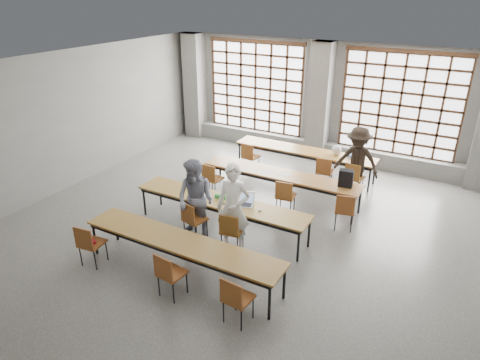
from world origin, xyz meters
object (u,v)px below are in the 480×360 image
at_px(desk_row_a, 304,152).
at_px(desk_row_b, 280,176).
at_px(chair_front_left, 192,217).
at_px(backpack, 346,178).
at_px(student_back, 357,161).
at_px(student_male, 233,208).
at_px(green_box, 221,196).
at_px(student_female, 196,200).
at_px(phone, 226,204).
at_px(chair_mid_centre, 285,194).
at_px(chair_near_mid, 169,271).
at_px(laptop_front, 245,201).
at_px(chair_back_mid, 324,170).
at_px(chair_back_right, 354,175).
at_px(mouse, 260,210).
at_px(chair_mid_right, 345,208).
at_px(plastic_bag, 337,150).
at_px(chair_back_left, 249,155).
at_px(desk_row_c, 221,203).
at_px(laptop_back, 354,155).
at_px(red_pouch, 92,241).
at_px(chair_front_right, 231,228).
at_px(chair_near_left, 89,242).
at_px(desk_row_d, 181,244).
at_px(chair_near_right, 235,296).
at_px(chair_mid_left, 211,177).

distance_m(desk_row_a, desk_row_b, 1.82).
bearing_deg(chair_front_left, backpack, 47.03).
xyz_separation_m(desk_row_b, student_back, (1.51, 1.32, 0.22)).
xyz_separation_m(student_male, green_box, (-0.65, 0.58, -0.16)).
relative_size(student_female, phone, 13.57).
bearing_deg(student_female, chair_mid_centre, 56.82).
distance_m(chair_near_mid, laptop_front, 2.47).
bearing_deg(chair_mid_centre, chair_back_mid, 80.20).
height_order(chair_back_right, laptop_front, laptop_front).
height_order(chair_back_right, student_female, student_female).
xyz_separation_m(student_female, mouse, (1.25, 0.48, -0.13)).
distance_m(chair_mid_right, plastic_bag, 2.71).
xyz_separation_m(chair_back_left, plastic_bag, (2.31, 0.68, 0.34)).
relative_size(chair_back_left, chair_mid_right, 1.00).
xyz_separation_m(chair_front_left, backpack, (2.44, 2.62, 0.39)).
distance_m(desk_row_c, student_male, 0.83).
bearing_deg(student_male, laptop_back, 62.17).
distance_m(chair_mid_right, laptop_front, 2.18).
bearing_deg(backpack, chair_mid_right, -80.81).
distance_m(desk_row_a, red_pouch, 6.32).
height_order(chair_front_right, laptop_front, laptop_front).
relative_size(desk_row_a, student_female, 2.27).
distance_m(student_male, laptop_front, 0.63).
relative_size(chair_back_right, chair_front_left, 1.00).
relative_size(green_box, plastic_bag, 0.87).
distance_m(chair_back_left, chair_front_right, 4.08).
relative_size(chair_front_right, mouse, 8.98).
height_order(chair_near_mid, student_male, student_male).
distance_m(student_back, green_box, 3.80).
relative_size(desk_row_b, red_pouch, 20.00).
bearing_deg(student_male, laptop_front, 83.40).
bearing_deg(desk_row_b, chair_back_right, 38.35).
distance_m(desk_row_a, chair_near_mid, 6.10).
xyz_separation_m(chair_back_right, chair_near_left, (-3.51, -5.47, 0.00)).
distance_m(phone, backpack, 2.86).
bearing_deg(desk_row_d, chair_front_left, 115.63).
bearing_deg(chair_back_left, student_back, 2.46).
distance_m(chair_back_right, chair_near_mid, 5.71).
relative_size(desk_row_c, student_male, 2.15).
relative_size(laptop_front, phone, 3.23).
height_order(desk_row_b, chair_near_right, chair_near_right).
xyz_separation_m(desk_row_b, laptop_back, (1.27, 1.93, 0.13)).
distance_m(chair_back_left, chair_mid_centre, 2.63).
height_order(chair_mid_left, chair_near_mid, same).
bearing_deg(desk_row_b, student_male, -88.15).
height_order(green_box, red_pouch, green_box).
bearing_deg(student_female, backpack, 46.84).
bearing_deg(chair_back_right, green_box, -124.25).
bearing_deg(chair_mid_centre, chair_mid_left, -179.99).
bearing_deg(chair_mid_centre, backpack, 29.70).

